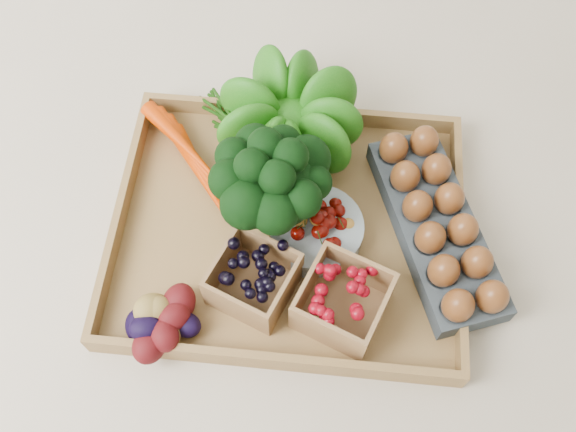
# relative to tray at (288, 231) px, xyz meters

# --- Properties ---
(ground) EXTENTS (4.00, 4.00, 0.00)m
(ground) POSITION_rel_tray_xyz_m (0.00, 0.00, -0.01)
(ground) COLOR beige
(ground) RESTS_ON ground
(tray) EXTENTS (0.55, 0.45, 0.01)m
(tray) POSITION_rel_tray_xyz_m (0.00, 0.00, 0.00)
(tray) COLOR olive
(tray) RESTS_ON ground
(carrots) EXTENTS (0.20, 0.14, 0.05)m
(carrots) POSITION_rel_tray_xyz_m (-0.18, 0.12, 0.03)
(carrots) COLOR #D13500
(carrots) RESTS_ON tray
(lettuce) EXTENTS (0.16, 0.16, 0.16)m
(lettuce) POSITION_rel_tray_xyz_m (-0.02, 0.17, 0.09)
(lettuce) COLOR #105C0E
(lettuce) RESTS_ON tray
(broccoli) EXTENTS (0.18, 0.18, 0.14)m
(broccoli) POSITION_rel_tray_xyz_m (-0.02, 0.02, 0.08)
(broccoli) COLOR black
(broccoli) RESTS_ON tray
(cherry_bowl) EXTENTS (0.15, 0.15, 0.04)m
(cherry_bowl) POSITION_rel_tray_xyz_m (0.05, -0.01, 0.03)
(cherry_bowl) COLOR #8C9EA5
(cherry_bowl) RESTS_ON tray
(egg_carton) EXTENTS (0.23, 0.35, 0.04)m
(egg_carton) POSITION_rel_tray_xyz_m (0.23, 0.02, 0.03)
(egg_carton) COLOR #3A4349
(egg_carton) RESTS_ON tray
(potatoes) EXTENTS (0.13, 0.13, 0.08)m
(potatoes) POSITION_rel_tray_xyz_m (-0.17, -0.19, 0.05)
(potatoes) COLOR #420A0D
(potatoes) RESTS_ON tray
(punnet_blackberry) EXTENTS (0.15, 0.15, 0.08)m
(punnet_blackberry) POSITION_rel_tray_xyz_m (-0.04, -0.11, 0.05)
(punnet_blackberry) COLOR black
(punnet_blackberry) RESTS_ON tray
(punnet_raspberry) EXTENTS (0.15, 0.15, 0.08)m
(punnet_raspberry) POSITION_rel_tray_xyz_m (0.09, -0.13, 0.05)
(punnet_raspberry) COLOR maroon
(punnet_raspberry) RESTS_ON tray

